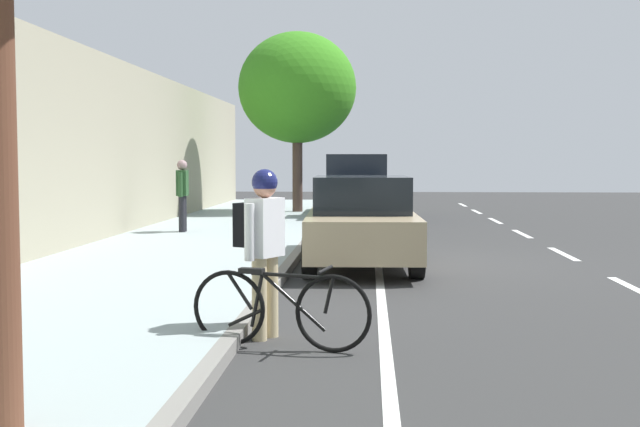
% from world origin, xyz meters
% --- Properties ---
extents(ground, '(62.48, 62.48, 0.00)m').
position_xyz_m(ground, '(0.00, 0.00, 0.00)').
color(ground, '#313131').
extents(sidewalk, '(4.15, 39.05, 0.14)m').
position_xyz_m(sidewalk, '(4.03, 0.00, 0.07)').
color(sidewalk, '#97A5A7').
rests_on(sidewalk, ground).
extents(curb_edge, '(0.16, 39.05, 0.14)m').
position_xyz_m(curb_edge, '(1.88, 0.00, 0.07)').
color(curb_edge, gray).
rests_on(curb_edge, ground).
extents(lane_stripe_centre, '(0.14, 40.00, 0.01)m').
position_xyz_m(lane_stripe_centre, '(-3.13, 0.48, 0.00)').
color(lane_stripe_centre, white).
rests_on(lane_stripe_centre, ground).
extents(lane_stripe_bike_edge, '(0.12, 39.05, 0.01)m').
position_xyz_m(lane_stripe_bike_edge, '(0.41, 0.00, 0.00)').
color(lane_stripe_bike_edge, white).
rests_on(lane_stripe_bike_edge, ground).
extents(building_facade, '(0.50, 39.05, 4.02)m').
position_xyz_m(building_facade, '(6.36, 0.00, 2.01)').
color(building_facade, '#A19A81').
rests_on(building_facade, ground).
extents(parked_pickup_dark_blue_nearest, '(2.08, 5.33, 1.95)m').
position_xyz_m(parked_pickup_dark_blue_nearest, '(0.95, -10.62, 0.90)').
color(parked_pickup_dark_blue_nearest, navy).
rests_on(parked_pickup_dark_blue_nearest, ground).
extents(parked_sedan_tan_second, '(1.94, 4.45, 1.52)m').
position_xyz_m(parked_sedan_tan_second, '(0.70, 0.43, 0.75)').
color(parked_sedan_tan_second, tan).
rests_on(parked_sedan_tan_second, ground).
extents(bicycle_at_curb, '(1.75, 0.53, 0.79)m').
position_xyz_m(bicycle_at_curb, '(1.41, 6.46, 0.39)').
color(bicycle_at_curb, black).
rests_on(bicycle_at_curb, ground).
extents(cyclist_with_backpack, '(0.52, 0.56, 1.71)m').
position_xyz_m(cyclist_with_backpack, '(1.64, 6.00, 1.04)').
color(cyclist_with_backpack, '#C6B284').
rests_on(cyclist_with_backpack, ground).
extents(street_tree_near_cyclist, '(3.73, 3.73, 5.69)m').
position_xyz_m(street_tree_near_cyclist, '(2.86, -11.87, 4.05)').
color(street_tree_near_cyclist, '#4E3A30').
rests_on(street_tree_near_cyclist, sidewalk).
extents(pedestrian_on_phone, '(0.25, 0.62, 1.65)m').
position_xyz_m(pedestrian_on_phone, '(4.85, -4.42, 1.07)').
color(pedestrian_on_phone, black).
rests_on(pedestrian_on_phone, sidewalk).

